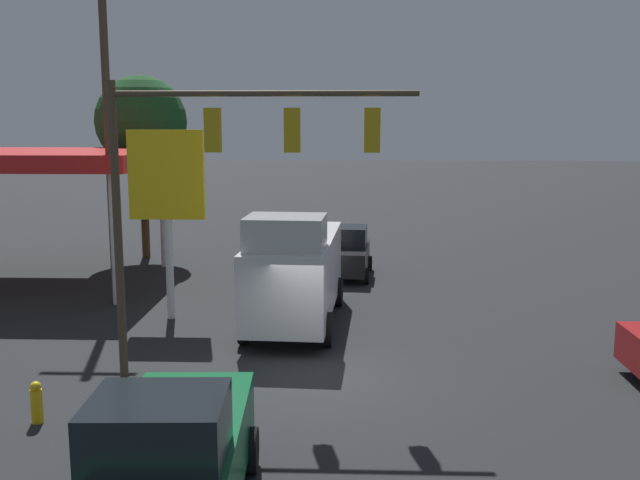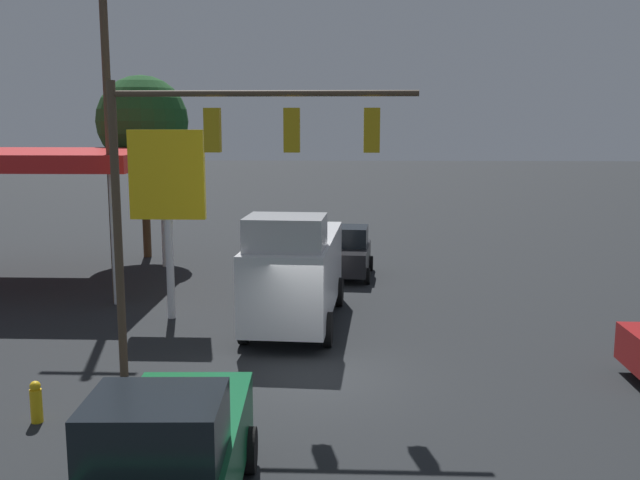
{
  "view_description": "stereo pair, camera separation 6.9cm",
  "coord_description": "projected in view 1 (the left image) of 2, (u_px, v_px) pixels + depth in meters",
  "views": [
    {
      "loc": [
        -0.65,
        16.5,
        6.06
      ],
      "look_at": [
        0.0,
        -2.0,
        3.01
      ],
      "focal_mm": 40.0,
      "sensor_mm": 36.0,
      "label": 1
    },
    {
      "loc": [
        -0.72,
        16.49,
        6.06
      ],
      "look_at": [
        0.0,
        -2.0,
        3.01
      ],
      "focal_mm": 40.0,
      "sensor_mm": 36.0,
      "label": 2
    }
  ],
  "objects": [
    {
      "name": "gas_station_canopy",
      "position": [
        0.0,
        160.0,
        26.71
      ],
      "size": [
        11.73,
        7.65,
        5.03
      ],
      "color": "red",
      "rests_on": "ground"
    },
    {
      "name": "utility_pole",
      "position": [
        109.0,
        136.0,
        23.34
      ],
      "size": [
        2.4,
        0.26,
        10.66
      ],
      "color": "#473828",
      "rests_on": "ground"
    },
    {
      "name": "fire_hydrant",
      "position": [
        37.0,
        402.0,
        14.5
      ],
      "size": [
        0.24,
        0.24,
        0.88
      ],
      "color": "gold",
      "rests_on": "ground"
    },
    {
      "name": "street_tree",
      "position": [
        141.0,
        122.0,
        31.63
      ],
      "size": [
        4.04,
        4.04,
        8.15
      ],
      "color": "#4C331E",
      "rests_on": "ground"
    },
    {
      "name": "hatchback_crossing",
      "position": [
        346.0,
        253.0,
        28.36
      ],
      "size": [
        2.2,
        3.92,
        1.97
      ],
      "rotation": [
        0.0,
        0.0,
        1.49
      ],
      "color": "black",
      "rests_on": "ground"
    },
    {
      "name": "delivery_truck",
      "position": [
        295.0,
        270.0,
        21.36
      ],
      "size": [
        2.87,
        6.92,
        3.58
      ],
      "rotation": [
        0.0,
        0.0,
        1.51
      ],
      "color": "silver",
      "rests_on": "ground"
    },
    {
      "name": "price_sign",
      "position": [
        167.0,
        184.0,
        21.7
      ],
      "size": [
        2.31,
        0.27,
        5.86
      ],
      "color": "silver",
      "rests_on": "ground"
    },
    {
      "name": "ground_plane",
      "position": [
        317.0,
        376.0,
        17.27
      ],
      "size": [
        200.0,
        200.0,
        0.0
      ],
      "primitive_type": "plane",
      "color": "black"
    },
    {
      "name": "pickup_parked",
      "position": [
        171.0,
        462.0,
        10.51
      ],
      "size": [
        2.44,
        5.28,
        2.4
      ],
      "rotation": [
        0.0,
        0.0,
        1.61
      ],
      "color": "#0C592D",
      "rests_on": "ground"
    },
    {
      "name": "traffic_signal_assembly",
      "position": [
        226.0,
        160.0,
        16.33
      ],
      "size": [
        7.07,
        0.43,
        7.01
      ],
      "color": "#473828",
      "rests_on": "ground"
    }
  ]
}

